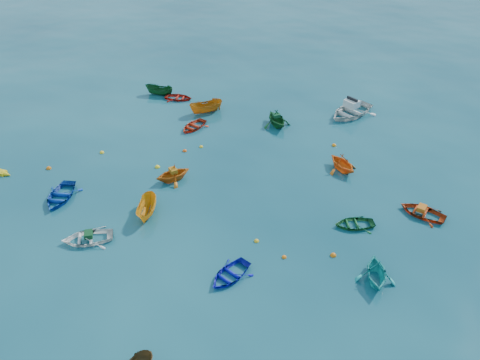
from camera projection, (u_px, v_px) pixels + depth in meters
The scene contains 29 objects.
ground at pixel (198, 222), 30.45m from camera, with size 160.00×160.00×0.00m, color #093747.
dinghy_blue_sw at pixel (61, 198), 32.52m from camera, with size 2.39×3.34×0.69m, color #0D3BA3.
dinghy_white_near at pixel (88, 240), 29.02m from camera, with size 2.22×3.10×0.64m, color white.
dinghy_blue_se at pixel (230, 277), 26.55m from camera, with size 2.00×2.80×0.58m, color #0E13B2.
dinghy_orange_w at pixel (173, 180), 34.33m from camera, with size 2.21×2.57×1.35m, color orange.
sampan_yellow_mid at pixel (148, 214), 31.09m from camera, with size 1.10×2.93×1.13m, color orange.
dinghy_green_e at pixel (354, 226), 30.15m from camera, with size 1.85×2.59×0.54m, color #145727.
dinghy_cyan_se at pixel (375, 280), 26.36m from camera, with size 2.31×2.68×1.41m, color teal.
dinghy_red_nw at pixel (179, 99), 45.48m from camera, with size 1.91×2.67×0.55m, color #AD1A0E.
sampan_orange_n at pixel (206, 113), 43.16m from camera, with size 1.21×3.21×1.24m, color #BB6911.
dinghy_green_n at pixel (276, 125), 41.16m from camera, with size 2.48×2.87×1.51m, color #135322.
dinghy_red_ne at pixel (422, 214), 31.09m from camera, with size 2.11×2.96×0.61m, color #AF330E.
dinghy_red_far at pixel (194, 128), 40.77m from camera, with size 1.98×2.76×0.57m, color red.
dinghy_orange_far at pixel (341, 170), 35.43m from camera, with size 2.30×2.67×1.41m, color orange.
sampan_green_far at pixel (160, 95), 46.28m from camera, with size 1.06×2.82×1.09m, color #0F421C.
motorboat_white at pixel (350, 115), 42.80m from camera, with size 3.44×4.80×1.60m, color silver.
tarp_green_a at pixel (89, 234), 28.76m from camera, with size 0.65×0.49×0.31m, color #10431E.
tarp_orange_a at pixel (173, 170), 33.87m from camera, with size 0.63×0.48×0.31m, color #B76D12.
tarp_green_b at pixel (276, 116), 40.72m from camera, with size 0.62×0.47×0.30m, color #124A28.
tarp_orange_b at pixel (422, 208), 30.87m from camera, with size 0.68×0.51×0.33m, color #CF6315.
buoy_or_a at pixel (49, 169), 35.55m from camera, with size 0.39×0.39×0.39m, color #D0600B.
buoy_ye_a at pixel (157, 167), 35.70m from camera, with size 0.38×0.38×0.38m, color yellow.
buoy_or_b at pixel (284, 257), 27.80m from camera, with size 0.29×0.29×0.29m, color orange.
buoy_ye_b at pixel (102, 153), 37.40m from camera, with size 0.36×0.36×0.36m, color yellow.
buoy_or_c at pixel (185, 151), 37.61m from camera, with size 0.35×0.35×0.35m, color #E64E0C.
buoy_ye_c at pixel (256, 241), 28.94m from camera, with size 0.31×0.31×0.31m, color yellow.
buoy_or_d at pixel (333, 256), 27.92m from camera, with size 0.37×0.37×0.37m, color orange.
buoy_ye_d at pixel (201, 147), 38.14m from camera, with size 0.31×0.31×0.31m, color yellow.
buoy_or_e at pixel (334, 146), 38.32m from camera, with size 0.37×0.37×0.37m, color orange.
Camera 1 is at (15.06, -17.98, 19.80)m, focal length 35.00 mm.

